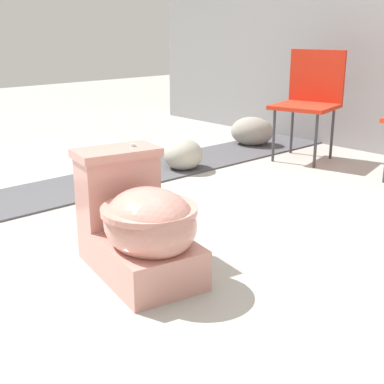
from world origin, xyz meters
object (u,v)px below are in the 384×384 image
boulder_near (252,131)px  boulder_far (183,154)px  toilet (140,225)px  folding_chair_left (311,93)px

boulder_near → boulder_far: (0.20, -0.98, -0.01)m
toilet → folding_chair_left: bearing=120.2°
folding_chair_left → boulder_near: folding_chair_left is taller
boulder_near → folding_chair_left: bearing=-0.0°
toilet → folding_chair_left: size_ratio=0.83×
toilet → folding_chair_left: folding_chair_left is taller
folding_chair_left → boulder_far: bearing=-35.1°
toilet → boulder_far: (-1.16, 1.26, -0.10)m
toilet → boulder_far: 1.72m
folding_chair_left → boulder_far: folding_chair_left is taller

